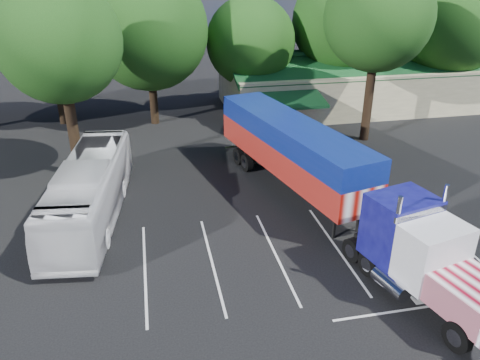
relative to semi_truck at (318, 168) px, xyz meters
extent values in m
plane|color=black|center=(-3.45, 2.03, -2.68)|extent=(120.00, 120.00, 0.00)
cube|color=beige|center=(10.55, 20.03, -0.68)|extent=(24.00, 11.00, 4.00)
cube|color=#154B23|center=(10.55, 17.63, 1.82)|extent=(24.20, 6.25, 2.10)
cube|color=#154B23|center=(10.55, 22.43, 1.82)|extent=(24.20, 6.25, 2.10)
cube|color=beige|center=(2.55, 14.33, -1.28)|extent=(5.00, 2.50, 2.80)
cube|color=#154B23|center=(2.55, 13.03, 0.22)|extent=(5.40, 3.19, 0.80)
cylinder|color=black|center=(-16.45, 19.83, -0.68)|extent=(0.70, 0.70, 4.00)
sphere|color=#174012|center=(-16.45, 19.83, 4.47)|extent=(8.40, 8.40, 8.40)
cylinder|color=black|center=(-8.45, 18.23, -0.53)|extent=(0.70, 0.70, 4.30)
sphere|color=#174012|center=(-8.45, 18.23, 5.37)|extent=(10.00, 10.00, 10.00)
cylinder|color=black|center=(0.55, 19.53, -0.88)|extent=(0.70, 0.70, 3.60)
sphere|color=#174012|center=(0.55, 19.53, 3.92)|extent=(8.00, 8.00, 8.00)
cylinder|color=black|center=(9.55, 20.03, -0.43)|extent=(0.70, 0.70, 4.50)
sphere|color=#174012|center=(9.55, 20.03, 5.42)|extent=(9.60, 9.60, 9.60)
cylinder|color=black|center=(19.55, 18.83, -0.73)|extent=(0.70, 0.70, 3.90)
sphere|color=#174012|center=(19.55, 18.83, 5.12)|extent=(10.40, 10.40, 10.40)
cylinder|color=black|center=(-13.95, 8.03, 0.32)|extent=(0.70, 0.70, 6.00)
sphere|color=#174012|center=(-13.95, 8.03, 6.17)|extent=(7.60, 7.60, 7.60)
cylinder|color=black|center=(8.05, 10.53, 0.57)|extent=(0.70, 0.70, 6.50)
sphere|color=#174012|center=(8.05, 10.53, 6.82)|extent=(8.00, 8.00, 8.00)
cube|color=black|center=(1.88, -7.94, -1.85)|extent=(2.85, 7.76, 0.28)
cube|color=white|center=(2.49, -10.51, -1.08)|extent=(3.08, 3.16, 1.27)
cube|color=silver|center=(1.98, -8.36, -0.42)|extent=(3.09, 2.35, 2.53)
cube|color=black|center=(2.14, -9.06, 0.13)|extent=(2.49, 0.67, 1.10)
cube|color=white|center=(1.76, -7.45, 1.01)|extent=(2.81, 0.77, 0.28)
cube|color=#0D0B51|center=(1.52, -6.43, -0.20)|extent=(3.19, 2.78, 2.98)
cylinder|color=white|center=(0.52, -7.69, 0.19)|extent=(0.24, 0.24, 3.75)
cylinder|color=white|center=(2.98, -7.11, 0.19)|extent=(0.24, 0.24, 3.75)
cylinder|color=white|center=(0.40, -8.17, -1.85)|extent=(1.11, 1.88, 0.73)
cylinder|color=white|center=(3.30, -7.49, -1.85)|extent=(1.11, 1.88, 0.73)
cube|color=white|center=(-0.69, 2.90, -0.31)|extent=(6.04, 14.39, 1.65)
cube|color=navy|center=(-0.69, 2.90, 1.18)|extent=(6.04, 14.39, 1.32)
cube|color=black|center=(-1.75, 7.40, -1.74)|extent=(2.17, 4.06, 0.39)
cube|color=black|center=(-0.07, -3.07, -1.91)|extent=(0.16, 0.16, 1.54)
cube|color=black|center=(1.44, -2.72, -1.91)|extent=(0.16, 0.16, 1.54)
cube|color=white|center=(-2.33, 9.87, -2.18)|extent=(2.60, 0.74, 0.13)
cylinder|color=black|center=(1.49, -11.31, -2.07)|extent=(0.65, 1.27, 1.21)
cylinder|color=black|center=(0.32, -6.38, -2.07)|extent=(0.65, 1.27, 1.21)
cylinder|color=black|center=(2.57, -5.85, -2.07)|extent=(0.65, 1.27, 1.21)
cylinder|color=black|center=(0.04, -5.20, -2.07)|extent=(0.65, 1.27, 1.21)
cylinder|color=black|center=(2.29, -4.67, -2.07)|extent=(0.65, 1.27, 1.21)
cylinder|color=black|center=(-2.67, 6.28, -2.07)|extent=(0.65, 1.27, 1.21)
cylinder|color=black|center=(-0.42, 6.81, -2.07)|extent=(0.65, 1.27, 1.21)
cylinder|color=black|center=(-2.98, 7.56, -2.07)|extent=(0.65, 1.27, 1.21)
cylinder|color=black|center=(-0.73, 8.09, -2.07)|extent=(0.65, 1.27, 1.21)
imported|color=black|center=(1.05, 2.03, -1.78)|extent=(0.45, 0.67, 1.80)
imported|color=black|center=(-0.50, 8.54, -2.21)|extent=(1.35, 1.90, 0.95)
imported|color=silver|center=(-12.58, 1.76, -0.96)|extent=(4.39, 12.61, 3.44)
imported|color=#ADB0B5|center=(6.40, 16.03, -2.01)|extent=(4.20, 1.96, 1.33)
camera|label=1|loc=(-9.11, -22.60, 10.61)|focal=35.00mm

